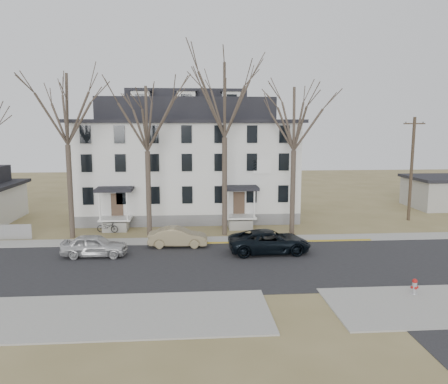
{
  "coord_description": "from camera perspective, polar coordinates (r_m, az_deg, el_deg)",
  "views": [
    {
      "loc": [
        -1.62,
        -24.39,
        8.7
      ],
      "look_at": [
        0.89,
        9.0,
        3.62
      ],
      "focal_mm": 35.0,
      "sensor_mm": 36.0,
      "label": 1
    }
  ],
  "objects": [
    {
      "name": "car_tan",
      "position": [
        31.94,
        -6.03,
        -5.92
      ],
      "size": [
        4.31,
        1.68,
        1.4
      ],
      "primitive_type": "imported",
      "rotation": [
        0.0,
        0.0,
        1.52
      ],
      "color": "#837553",
      "rests_on": "ground"
    },
    {
      "name": "near_sidewalk_left",
      "position": [
        22.19,
        -21.4,
        -15.07
      ],
      "size": [
        20.0,
        5.0,
        0.08
      ],
      "primitive_type": "cube",
      "color": "#A09F97",
      "rests_on": "ground"
    },
    {
      "name": "bicycle_left",
      "position": [
        37.1,
        -14.97,
        -4.48
      ],
      "size": [
        1.87,
        0.97,
        0.94
      ],
      "primitive_type": "imported",
      "rotation": [
        0.0,
        0.0,
        1.36
      ],
      "color": "black",
      "rests_on": "ground"
    },
    {
      "name": "fire_hydrant",
      "position": [
        25.1,
        23.62,
        -11.3
      ],
      "size": [
        0.37,
        0.35,
        0.89
      ],
      "color": "#B7B7BA",
      "rests_on": "ground"
    },
    {
      "name": "ground",
      "position": [
        25.94,
        -0.48,
        -10.96
      ],
      "size": [
        120.0,
        120.0,
        0.0
      ],
      "primitive_type": "plane",
      "color": "olive",
      "rests_on": "ground"
    },
    {
      "name": "far_sidewalk",
      "position": [
        33.57,
        -1.4,
        -6.39
      ],
      "size": [
        120.0,
        2.0,
        0.08
      ],
      "primitive_type": "cube",
      "color": "#A09F97",
      "rests_on": "ground"
    },
    {
      "name": "utility_pole_far",
      "position": [
        43.51,
        23.3,
        2.93
      ],
      "size": [
        2.0,
        0.28,
        9.5
      ],
      "color": "#3D3023",
      "rests_on": "ground"
    },
    {
      "name": "boarding_house",
      "position": [
        42.47,
        -4.81,
        4.12
      ],
      "size": [
        20.8,
        12.36,
        12.05
      ],
      "color": "slate",
      "rests_on": "ground"
    },
    {
      "name": "car_navy",
      "position": [
        30.4,
        5.95,
        -6.5
      ],
      "size": [
        5.74,
        2.82,
        1.57
      ],
      "primitive_type": "imported",
      "rotation": [
        0.0,
        0.0,
        1.61
      ],
      "color": "black",
      "rests_on": "ground"
    },
    {
      "name": "tree_far_left",
      "position": [
        35.49,
        -19.99,
        10.78
      ],
      "size": [
        8.4,
        8.4,
        13.72
      ],
      "color": "#473B31",
      "rests_on": "ground"
    },
    {
      "name": "tree_mid_right",
      "position": [
        35.15,
        9.2,
        10.0
      ],
      "size": [
        7.8,
        7.8,
        12.74
      ],
      "color": "#473B31",
      "rests_on": "ground"
    },
    {
      "name": "main_road",
      "position": [
        27.83,
        -0.76,
        -9.58
      ],
      "size": [
        120.0,
        10.0,
        0.04
      ],
      "primitive_type": "cube",
      "color": "#27272A",
      "rests_on": "ground"
    },
    {
      "name": "yellow_curb",
      "position": [
        33.33,
        7.36,
        -6.57
      ],
      "size": [
        14.0,
        0.25,
        0.06
      ],
      "primitive_type": "cube",
      "color": "gold",
      "rests_on": "ground"
    },
    {
      "name": "car_silver",
      "position": [
        30.66,
        -16.55,
        -6.78
      ],
      "size": [
        4.38,
        1.86,
        1.48
      ],
      "primitive_type": "imported",
      "rotation": [
        0.0,
        0.0,
        1.54
      ],
      "color": "silver",
      "rests_on": "ground"
    },
    {
      "name": "tree_center",
      "position": [
        34.37,
        0.08,
        12.61
      ],
      "size": [
        9.0,
        9.0,
        14.7
      ],
      "color": "#473B31",
      "rests_on": "ground"
    },
    {
      "name": "tree_mid_left",
      "position": [
        34.37,
        -10.1,
        10.01
      ],
      "size": [
        7.8,
        7.8,
        12.74
      ],
      "color": "#473B31",
      "rests_on": "ground"
    }
  ]
}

